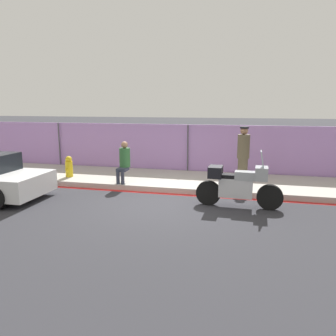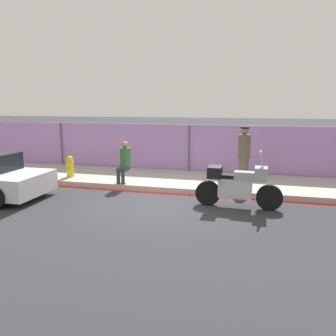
{
  "view_description": "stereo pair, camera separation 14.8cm",
  "coord_description": "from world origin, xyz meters",
  "px_view_note": "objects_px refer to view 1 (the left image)",
  "views": [
    {
      "loc": [
        2.19,
        -8.43,
        2.71
      ],
      "look_at": [
        -0.09,
        1.07,
        0.81
      ],
      "focal_mm": 35.0,
      "sensor_mm": 36.0,
      "label": 1
    },
    {
      "loc": [
        2.34,
        -8.39,
        2.71
      ],
      "look_at": [
        -0.09,
        1.07,
        0.81
      ],
      "focal_mm": 35.0,
      "sensor_mm": 36.0,
      "label": 2
    }
  ],
  "objects_px": {
    "officer_standing": "(243,154)",
    "person_seated_on_curb": "(124,160)",
    "motorcycle": "(238,184)",
    "fire_hydrant": "(69,167)"
  },
  "relations": [
    {
      "from": "officer_standing",
      "to": "motorcycle",
      "type": "bearing_deg",
      "value": -92.05
    },
    {
      "from": "motorcycle",
      "to": "officer_standing",
      "type": "xyz_separation_m",
      "value": [
        0.09,
        2.38,
        0.48
      ]
    },
    {
      "from": "motorcycle",
      "to": "person_seated_on_curb",
      "type": "xyz_separation_m",
      "value": [
        -3.74,
        1.39,
        0.29
      ]
    },
    {
      "from": "officer_standing",
      "to": "fire_hydrant",
      "type": "distance_m",
      "value": 6.08
    },
    {
      "from": "officer_standing",
      "to": "fire_hydrant",
      "type": "relative_size",
      "value": 2.45
    },
    {
      "from": "motorcycle",
      "to": "officer_standing",
      "type": "bearing_deg",
      "value": 89.92
    },
    {
      "from": "person_seated_on_curb",
      "to": "fire_hydrant",
      "type": "height_order",
      "value": "person_seated_on_curb"
    },
    {
      "from": "officer_standing",
      "to": "person_seated_on_curb",
      "type": "xyz_separation_m",
      "value": [
        -3.83,
        -0.99,
        -0.19
      ]
    },
    {
      "from": "motorcycle",
      "to": "fire_hydrant",
      "type": "relative_size",
      "value": 3.07
    },
    {
      "from": "motorcycle",
      "to": "officer_standing",
      "type": "distance_m",
      "value": 2.43
    }
  ]
}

